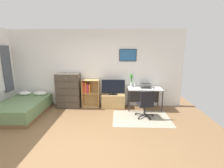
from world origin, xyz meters
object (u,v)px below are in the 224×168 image
bookshelf (89,91)px  office_chair (146,104)px  tv_stand (113,101)px  bamboo_vase (131,80)px  laptop (146,86)px  computer_mouse (154,88)px  desk (144,91)px  bed (23,107)px  television (113,87)px  wine_glass (135,85)px  dresser (69,91)px

bookshelf → office_chair: (1.85, -0.93, -0.11)m
tv_stand → bamboo_vase: (0.63, 0.09, 0.75)m
office_chair → laptop: bearing=71.9°
computer_mouse → desk: bearing=162.3°
office_chair → laptop: 0.94m
bed → bamboo_vase: bearing=12.0°
television → bamboo_vase: bamboo_vase is taller
tv_stand → television: 0.50m
bookshelf → office_chair: size_ratio=1.14×
television → desk: 1.08m
bookshelf → laptop: bookshelf is taller
bookshelf → television: (0.86, -0.07, 0.17)m
laptop → wine_glass: wine_glass is taller
dresser → television: 1.58m
bamboo_vase → bed: bearing=-166.3°
bookshelf → bed: bearing=-157.9°
bed → tv_stand: bed is taller
bed → dresser: size_ratio=1.61×
bed → bookshelf: (1.97, 0.80, 0.34)m
computer_mouse → wine_glass: bearing=-175.9°
dresser → wine_glass: dresser is taller
bed → television: bearing=12.8°
bookshelf → television: size_ratio=1.23×
bed → computer_mouse: size_ratio=18.65×
tv_stand → computer_mouse: bearing=-5.1°
desk → computer_mouse: bearing=-17.7°
television → computer_mouse: bearing=-4.2°
bookshelf → wine_glass: size_ratio=5.45×
laptop → wine_glass: size_ratio=2.11×
television → wine_glass: television is taller
tv_stand → laptop: (1.12, -0.01, 0.56)m
wine_glass → computer_mouse: bearing=4.1°
desk → computer_mouse: size_ratio=10.94×
dresser → wine_glass: bearing=-3.9°
dresser → wine_glass: size_ratio=6.71×
computer_mouse → bamboo_vase: size_ratio=0.23×
office_chair → tv_stand: bearing=128.5°
television → office_chair: size_ratio=0.93×
dresser → desk: (2.65, -0.01, 0.00)m
television → laptop: size_ratio=2.10×
desk → wine_glass: size_ratio=6.32×
bed → office_chair: size_ratio=2.26×
bed → laptop: (3.95, 0.74, 0.57)m
laptop → television: bearing=-179.0°
television → office_chair: television is taller
bookshelf → desk: size_ratio=0.86×
tv_stand → computer_mouse: 1.48m
computer_mouse → bed: bearing=-171.5°
bookshelf → laptop: 1.99m
desk → television: bearing=179.8°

